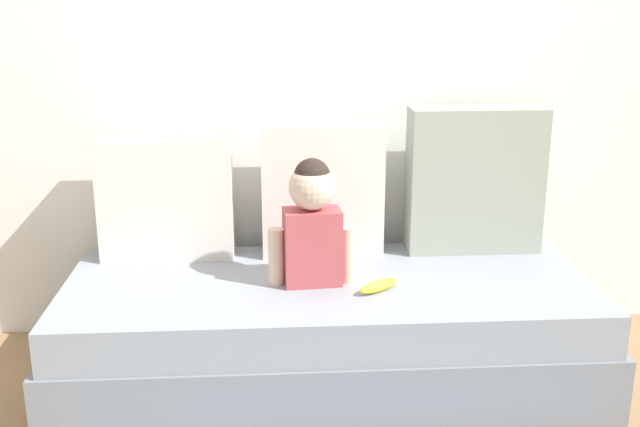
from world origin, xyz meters
TOP-DOWN VIEW (x-y plane):
  - ground_plane at (0.00, 0.00)m, footprint 12.00×12.00m
  - back_wall at (0.00, 0.53)m, footprint 5.14×0.10m
  - couch at (0.00, 0.00)m, footprint 1.94×0.80m
  - throw_pillow_left at (-0.60, 0.30)m, footprint 0.51×0.16m
  - throw_pillow_center at (0.00, 0.30)m, footprint 0.47×0.16m
  - throw_pillow_right at (0.60, 0.30)m, footprint 0.52×0.16m
  - toddler at (-0.06, -0.02)m, footprint 0.31×0.16m
  - banana at (0.17, -0.12)m, footprint 0.16×0.13m

SIDE VIEW (x-z plane):
  - ground_plane at x=0.00m, z-range 0.00..0.00m
  - couch at x=0.00m, z-range 0.00..0.39m
  - banana at x=0.17m, z-range 0.39..0.43m
  - toddler at x=-0.06m, z-range 0.40..0.85m
  - throw_pillow_left at x=-0.60m, z-range 0.39..0.86m
  - throw_pillow_center at x=0.00m, z-range 0.39..0.90m
  - throw_pillow_right at x=0.60m, z-range 0.39..0.96m
  - back_wall at x=0.00m, z-range 0.00..2.37m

